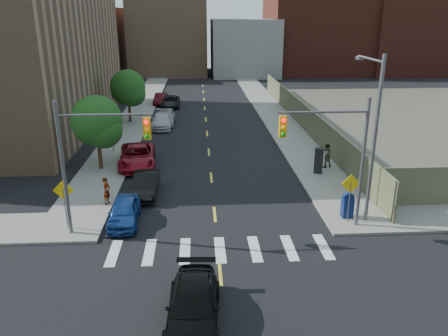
{
  "coord_description": "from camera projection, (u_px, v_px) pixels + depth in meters",
  "views": [
    {
      "loc": [
        -0.84,
        -14.61,
        10.78
      ],
      "look_at": [
        0.67,
        10.28,
        2.0
      ],
      "focal_mm": 35.0,
      "sensor_mm": 36.0,
      "label": 1
    }
  ],
  "objects": [
    {
      "name": "sidewalk_nw",
      "position": [
        144.0,
        103.0,
        55.98
      ],
      "size": [
        3.5,
        73.0,
        0.15
      ],
      "primitive_type": "cube",
      "color": "gray",
      "rests_on": "ground"
    },
    {
      "name": "black_sedan",
      "position": [
        193.0,
        306.0,
        16.01
      ],
      "size": [
        2.19,
        4.84,
        1.38
      ],
      "primitive_type": "imported",
      "rotation": [
        0.0,
        0.0,
        -0.06
      ],
      "color": "black",
      "rests_on": "ground"
    },
    {
      "name": "pedestrian_east",
      "position": [
        326.0,
        156.0,
        31.93
      ],
      "size": [
        1.0,
        0.86,
        1.77
      ],
      "primitive_type": "imported",
      "rotation": [
        0.0,
        0.0,
        3.39
      ],
      "color": "gray",
      "rests_on": "sidewalk_ne"
    },
    {
      "name": "pedestrian_west",
      "position": [
        107.0,
        191.0,
        25.67
      ],
      "size": [
        0.55,
        0.69,
        1.66
      ],
      "primitive_type": "imported",
      "rotation": [
        0.0,
        0.0,
        1.28
      ],
      "color": "gray",
      "rests_on": "sidewalk_nw"
    },
    {
      "name": "parked_car_grey",
      "position": [
        170.0,
        102.0,
        53.63
      ],
      "size": [
        2.27,
        4.88,
        1.35
      ],
      "primitive_type": "imported",
      "rotation": [
        0.0,
        0.0,
        0.01
      ],
      "color": "black",
      "rests_on": "ground"
    },
    {
      "name": "tree_west_near",
      "position": [
        97.0,
        124.0,
        30.87
      ],
      "size": [
        3.66,
        3.64,
        5.52
      ],
      "color": "#332114",
      "rests_on": "ground"
    },
    {
      "name": "parked_car_blue",
      "position": [
        124.0,
        212.0,
        23.68
      ],
      "size": [
        1.7,
        3.95,
        1.33
      ],
      "primitive_type": "imported",
      "rotation": [
        0.0,
        0.0,
        0.03
      ],
      "color": "navy",
      "rests_on": "ground"
    },
    {
      "name": "parked_car_maroon",
      "position": [
        161.0,
        99.0,
        55.27
      ],
      "size": [
        1.74,
        4.25,
        1.37
      ],
      "primitive_type": "imported",
      "rotation": [
        0.0,
        0.0,
        -0.07
      ],
      "color": "#460E15",
      "rests_on": "ground"
    },
    {
      "name": "payphone",
      "position": [
        319.0,
        160.0,
        30.73
      ],
      "size": [
        0.68,
        0.63,
        1.85
      ],
      "primitive_type": "cube",
      "rotation": [
        0.0,
        0.0,
        -0.41
      ],
      "color": "black",
      "rests_on": "sidewalk_ne"
    },
    {
      "name": "sidewalk_ne",
      "position": [
        264.0,
        102.0,
        56.87
      ],
      "size": [
        3.5,
        73.0,
        0.15
      ],
      "primitive_type": "cube",
      "color": "gray",
      "rests_on": "ground"
    },
    {
      "name": "warn_sign_ne",
      "position": [
        350.0,
        189.0,
        23.25
      ],
      "size": [
        1.06,
        0.06,
        2.83
      ],
      "color": "#59595E",
      "rests_on": "ground"
    },
    {
      "name": "bg_bldg_east",
      "position": [
        315.0,
        30.0,
        83.76
      ],
      "size": [
        18.0,
        18.0,
        16.0
      ],
      "primitive_type": "cube",
      "color": "#592319",
      "rests_on": "ground"
    },
    {
      "name": "streetlight_ne",
      "position": [
        373.0,
        128.0,
        22.61
      ],
      "size": [
        0.25,
        3.7,
        9.0
      ],
      "color": "#59595E",
      "rests_on": "ground"
    },
    {
      "name": "parked_car_red",
      "position": [
        138.0,
        156.0,
        32.6
      ],
      "size": [
        3.16,
        5.93,
        1.58
      ],
      "primitive_type": "imported",
      "rotation": [
        0.0,
        0.0,
        0.09
      ],
      "color": "maroon",
      "rests_on": "ground"
    },
    {
      "name": "bg_bldg_west",
      "position": [
        81.0,
        42.0,
        80.03
      ],
      "size": [
        14.0,
        18.0,
        12.0
      ],
      "primitive_type": "cube",
      "color": "#592319",
      "rests_on": "ground"
    },
    {
      "name": "fence_north",
      "position": [
        302.0,
        115.0,
        43.87
      ],
      "size": [
        0.12,
        44.0,
        2.5
      ],
      "primitive_type": "cube",
      "color": "#666B4A",
      "rests_on": "ground"
    },
    {
      "name": "parked_car_black",
      "position": [
        146.0,
        184.0,
        27.47
      ],
      "size": [
        1.49,
        4.22,
        1.39
      ],
      "primitive_type": "imported",
      "rotation": [
        0.0,
        0.0,
        0.0
      ],
      "color": "black",
      "rests_on": "ground"
    },
    {
      "name": "bg_bldg_fareast",
      "position": [
        402.0,
        25.0,
        82.46
      ],
      "size": [
        14.0,
        16.0,
        18.0
      ],
      "primitive_type": "cube",
      "color": "#592319",
      "rests_on": "ground"
    },
    {
      "name": "parked_car_silver",
      "position": [
        162.0,
        120.0,
        43.91
      ],
      "size": [
        2.23,
        5.2,
        1.49
      ],
      "primitive_type": "imported",
      "rotation": [
        0.0,
        0.0,
        -0.03
      ],
      "color": "#B3B5BB",
      "rests_on": "ground"
    },
    {
      "name": "warn_sign_midwest",
      "position": [
        112.0,
        130.0,
        35.1
      ],
      "size": [
        1.06,
        0.06,
        2.83
      ],
      "color": "#59595E",
      "rests_on": "ground"
    },
    {
      "name": "parked_car_white",
      "position": [
        166.0,
        117.0,
        45.19
      ],
      "size": [
        1.87,
        4.6,
        1.57
      ],
      "primitive_type": "imported",
      "rotation": [
        0.0,
        0.0,
        -0.0
      ],
      "color": "silver",
      "rests_on": "ground"
    },
    {
      "name": "signal_ne",
      "position": [
        335.0,
        147.0,
        21.87
      ],
      "size": [
        4.59,
        0.3,
        7.0
      ],
      "color": "#59595E",
      "rests_on": "ground"
    },
    {
      "name": "ground",
      "position": [
        223.0,
        301.0,
        17.38
      ],
      "size": [
        160.0,
        160.0,
        0.0
      ],
      "primitive_type": "plane",
      "color": "black",
      "rests_on": "ground"
    },
    {
      "name": "warn_sign_nw",
      "position": [
        64.0,
        196.0,
        22.39
      ],
      "size": [
        1.06,
        0.06,
        2.83
      ],
      "color": "#59595E",
      "rests_on": "ground"
    },
    {
      "name": "bg_bldg_center",
      "position": [
        244.0,
        47.0,
        82.08
      ],
      "size": [
        12.0,
        16.0,
        10.0
      ],
      "primitive_type": "cube",
      "color": "gray",
      "rests_on": "ground"
    },
    {
      "name": "mailbox",
      "position": [
        348.0,
        205.0,
        24.04
      ],
      "size": [
        0.62,
        0.49,
        1.46
      ],
      "rotation": [
        0.0,
        0.0,
        0.06
      ],
      "color": "navy",
      "rests_on": "sidewalk_ne"
    },
    {
      "name": "bg_bldg_midwest",
      "position": [
        169.0,
        33.0,
        82.33
      ],
      "size": [
        14.0,
        16.0,
        15.0
      ],
      "primitive_type": "cube",
      "color": "#8C6B4C",
      "rests_on": "ground"
    },
    {
      "name": "signal_nw",
      "position": [
        93.0,
        151.0,
        21.18
      ],
      "size": [
        4.59,
        0.3,
        7.0
      ],
      "color": "#59595E",
      "rests_on": "ground"
    },
    {
      "name": "tree_west_far",
      "position": [
        128.0,
        90.0,
        45.0
      ],
      "size": [
        3.66,
        3.64,
        5.52
      ],
      "color": "#332114",
      "rests_on": "ground"
    }
  ]
}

